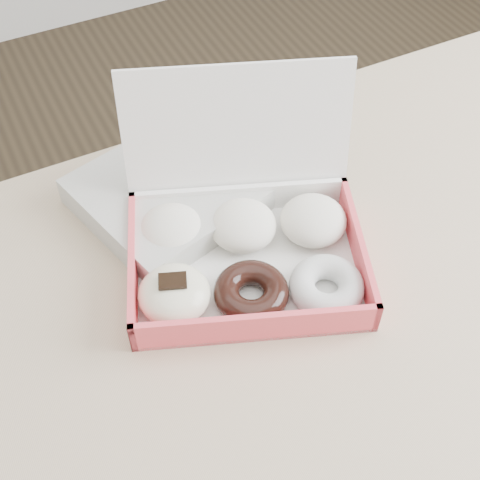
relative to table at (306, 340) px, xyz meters
name	(u,v)px	position (x,y,z in m)	size (l,w,h in m)	color
table	(306,340)	(0.00, 0.00, 0.00)	(1.20, 0.80, 0.75)	tan
donut_box	(243,243)	(-0.04, 0.11, 0.11)	(0.38, 0.35, 0.22)	white
newspapers	(182,186)	(-0.07, 0.25, 0.10)	(0.27, 0.22, 0.04)	silver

